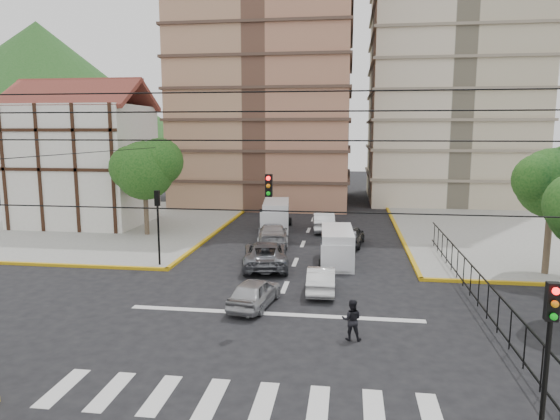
% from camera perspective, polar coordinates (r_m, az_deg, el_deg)
% --- Properties ---
extents(ground, '(160.00, 160.00, 0.00)m').
position_cam_1_polar(ground, '(21.24, -1.22, -12.93)').
color(ground, black).
rests_on(ground, ground).
extents(sidewalk_nw, '(26.00, 26.00, 0.15)m').
position_cam_1_polar(sidewalk_nw, '(46.41, -22.16, -1.39)').
color(sidewalk_nw, gray).
rests_on(sidewalk_nw, ground).
extents(crosswalk_stripes, '(12.00, 2.40, 0.01)m').
position_cam_1_polar(crosswalk_stripes, '(15.93, -4.88, -20.90)').
color(crosswalk_stripes, silver).
rests_on(crosswalk_stripes, ground).
extents(stop_line, '(13.00, 0.40, 0.01)m').
position_cam_1_polar(stop_line, '(22.34, -0.72, -11.78)').
color(stop_line, silver).
rests_on(stop_line, ground).
extents(tudor_building, '(10.80, 8.05, 12.23)m').
position_cam_1_polar(tudor_building, '(45.32, -21.45, 5.02)').
color(tudor_building, silver).
rests_on(tudor_building, ground).
extents(distant_hill, '(70.00, 70.00, 28.00)m').
position_cam_1_polar(distant_hill, '(106.85, -25.62, 11.44)').
color(distant_hill, '#1B501A').
rests_on(distant_hill, ground).
extents(park_fence, '(0.10, 22.50, 1.66)m').
position_cam_1_polar(park_fence, '(25.90, 20.85, -9.43)').
color(park_fence, black).
rests_on(park_fence, ground).
extents(tree_park_c, '(4.65, 3.80, 7.25)m').
position_cam_1_polar(tree_park_c, '(30.60, 28.86, 3.03)').
color(tree_park_c, '#473828').
rests_on(tree_park_c, ground).
extents(tree_tudor, '(5.39, 4.40, 7.43)m').
position_cam_1_polar(tree_tudor, '(38.61, -15.10, 4.69)').
color(tree_tudor, '#473828').
rests_on(tree_tudor, ground).
extents(traffic_light_se, '(0.28, 0.22, 4.40)m').
position_cam_1_polar(traffic_light_se, '(13.44, 28.34, -13.19)').
color(traffic_light_se, black).
rests_on(traffic_light_se, ground).
extents(traffic_light_nw, '(0.28, 0.22, 4.40)m').
position_cam_1_polar(traffic_light_nw, '(29.76, -13.79, -0.56)').
color(traffic_light_nw, black).
rests_on(traffic_light_nw, ground).
extents(traffic_light_hanging, '(18.00, 9.12, 0.92)m').
position_cam_1_polar(traffic_light_hanging, '(17.81, -2.32, 2.44)').
color(traffic_light_hanging, black).
rests_on(traffic_light_hanging, ground).
extents(van_right_lane, '(2.10, 4.78, 2.11)m').
position_cam_1_polar(van_right_lane, '(30.06, 6.52, -4.32)').
color(van_right_lane, silver).
rests_on(van_right_lane, ground).
extents(van_left_lane, '(2.57, 5.30, 2.30)m').
position_cam_1_polar(van_left_lane, '(40.33, -0.49, -0.70)').
color(van_left_lane, silver).
rests_on(van_left_lane, ground).
extents(car_silver_front_left, '(2.20, 4.11, 1.33)m').
position_cam_1_polar(car_silver_front_left, '(23.06, -2.92, -9.38)').
color(car_silver_front_left, '#A8A8AC').
rests_on(car_silver_front_left, ground).
extents(car_white_front_right, '(1.49, 3.95, 1.29)m').
position_cam_1_polar(car_white_front_right, '(25.18, 4.73, -7.84)').
color(car_white_front_right, silver).
rests_on(car_white_front_right, ground).
extents(car_grey_mid_left, '(3.39, 5.81, 1.52)m').
position_cam_1_polar(car_grey_mid_left, '(29.50, -1.68, -5.06)').
color(car_grey_mid_left, slate).
rests_on(car_grey_mid_left, ground).
extents(car_silver_rear_left, '(2.85, 5.43, 1.50)m').
position_cam_1_polar(car_silver_rear_left, '(35.17, -0.84, -2.76)').
color(car_silver_rear_left, '#A9AAAE').
rests_on(car_silver_rear_left, ground).
extents(car_darkgrey_mid_right, '(2.25, 4.42, 1.44)m').
position_cam_1_polar(car_darkgrey_mid_right, '(35.17, 8.03, -2.89)').
color(car_darkgrey_mid_right, '#27272A').
rests_on(car_darkgrey_mid_right, ground).
extents(car_white_rear_right, '(2.05, 4.78, 1.53)m').
position_cam_1_polar(car_white_rear_right, '(40.05, 5.00, -1.31)').
color(car_white_rear_right, silver).
rests_on(car_white_rear_right, ground).
extents(pedestrian_crosswalk, '(0.80, 0.63, 1.60)m').
position_cam_1_polar(pedestrian_crosswalk, '(19.71, 8.19, -12.31)').
color(pedestrian_crosswalk, black).
rests_on(pedestrian_crosswalk, ground).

